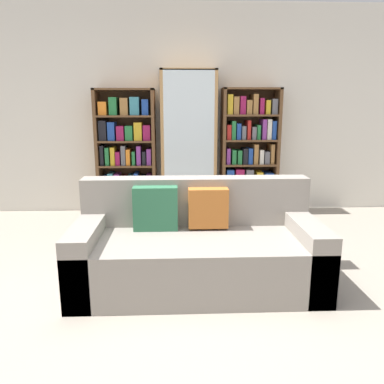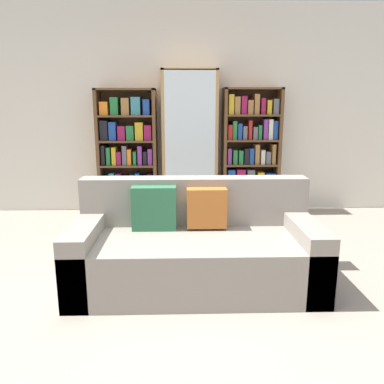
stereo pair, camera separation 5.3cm
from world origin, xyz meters
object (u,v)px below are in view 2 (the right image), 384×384
Objects in this scene: bookshelf_left at (128,154)px; wine_bottle at (237,214)px; bookshelf_right at (250,154)px; couch at (195,249)px; display_cabinet at (190,145)px.

bookshelf_left reaches higher than wine_bottle.
bookshelf_right is at bearing 68.07° from wine_bottle.
bookshelf_right is 4.56× the size of wine_bottle.
display_cabinet is (0.00, 2.05, 0.63)m from couch.
bookshelf_left is 0.82m from display_cabinet.
bookshelf_left reaches higher than couch.
couch is 2.28m from bookshelf_left.
bookshelf_right is at bearing 68.83° from couch.
wine_bottle is (0.56, 1.48, -0.14)m from couch.
display_cabinet is 1.12m from wine_bottle.
display_cabinet is 1.13× the size of bookshelf_right.
bookshelf_left is at bearing 179.98° from bookshelf_right.
display_cabinet is at bearing 89.89° from couch.
bookshelf_right reaches higher than couch.
couch is 2.27m from bookshelf_right.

